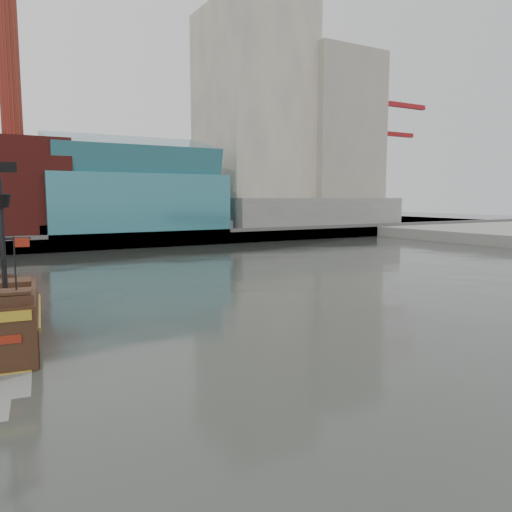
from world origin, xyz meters
TOP-DOWN VIEW (x-y plane):
  - ground at (0.00, 0.00)m, footprint 400.00×400.00m
  - promenade_far at (0.00, 92.00)m, footprint 220.00×60.00m
  - seawall at (0.00, 62.50)m, footprint 220.00×1.00m
  - skyline at (5.21, 84.56)m, footprint 149.00×45.00m
  - crane_a at (78.63, 82.00)m, footprint 22.50×4.00m
  - crane_b at (88.23, 92.00)m, footprint 19.10×4.00m

SIDE VIEW (x-z plane):
  - ground at x=0.00m, z-range 0.00..0.00m
  - promenade_far at x=0.00m, z-range 0.00..2.00m
  - seawall at x=0.00m, z-range 0.00..2.60m
  - crane_b at x=88.23m, z-range 2.45..28.70m
  - crane_a at x=78.63m, z-range 2.99..35.24m
  - skyline at x=5.21m, z-range -6.45..55.55m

